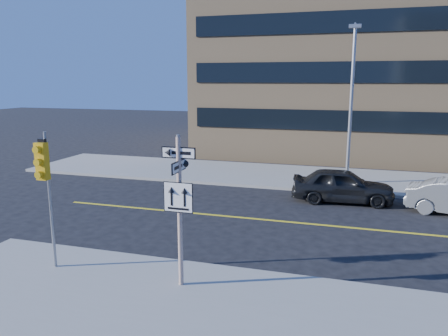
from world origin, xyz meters
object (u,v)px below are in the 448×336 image
(parked_car_a, at_px, (342,185))
(streetlight_a, at_px, (352,96))
(traffic_signal, at_px, (44,172))
(sign_pole, at_px, (179,203))

(parked_car_a, bearing_deg, streetlight_a, -6.67)
(traffic_signal, bearing_deg, sign_pole, 2.11)
(sign_pole, bearing_deg, streetlight_a, 73.23)
(traffic_signal, height_order, parked_car_a, traffic_signal)
(sign_pole, bearing_deg, traffic_signal, -177.89)
(traffic_signal, bearing_deg, parked_car_a, 52.68)
(traffic_signal, xyz_separation_m, parked_car_a, (7.86, 10.31, -2.25))
(parked_car_a, xyz_separation_m, streetlight_a, (0.14, 3.10, 3.97))
(sign_pole, relative_size, streetlight_a, 0.51)
(streetlight_a, bearing_deg, sign_pole, -106.77)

